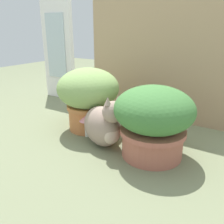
# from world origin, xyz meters

# --- Properties ---
(ground_plane) EXTENTS (6.00, 6.00, 0.00)m
(ground_plane) POSITION_xyz_m (0.00, 0.00, 0.00)
(ground_plane) COLOR #707857
(cardboard_backdrop) EXTENTS (1.18, 0.03, 0.95)m
(cardboard_backdrop) POSITION_xyz_m (0.12, 0.56, 0.47)
(cardboard_backdrop) COLOR tan
(cardboard_backdrop) RESTS_ON ground
(window_panel_white) EXTENTS (0.33, 0.05, 0.85)m
(window_panel_white) POSITION_xyz_m (-0.89, 0.58, 0.43)
(window_panel_white) COLOR white
(window_panel_white) RESTS_ON ground
(grass_planter) EXTENTS (0.38, 0.38, 0.39)m
(grass_planter) POSITION_xyz_m (-0.20, 0.13, 0.22)
(grass_planter) COLOR #C2703E
(grass_planter) RESTS_ON ground
(leafy_planter) EXTENTS (0.40, 0.40, 0.36)m
(leafy_planter) POSITION_xyz_m (0.28, 0.02, 0.20)
(leafy_planter) COLOR #AD604D
(leafy_planter) RESTS_ON ground
(cat) EXTENTS (0.35, 0.27, 0.32)m
(cat) POSITION_xyz_m (0.01, -0.02, 0.12)
(cat) COLOR gray
(cat) RESTS_ON ground
(mushroom_ornament_pink) EXTENTS (0.10, 0.10, 0.15)m
(mushroom_ornament_pink) POSITION_xyz_m (-0.14, 0.03, 0.10)
(mushroom_ornament_pink) COLOR silver
(mushroom_ornament_pink) RESTS_ON ground
(mushroom_ornament_red) EXTENTS (0.07, 0.07, 0.13)m
(mushroom_ornament_red) POSITION_xyz_m (-0.27, 0.06, 0.09)
(mushroom_ornament_red) COLOR #E4E8C4
(mushroom_ornament_red) RESTS_ON ground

